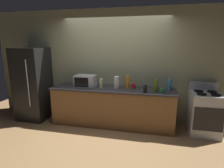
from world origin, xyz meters
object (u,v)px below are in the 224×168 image
at_px(bottle_hand_soap, 101,83).
at_px(mug_red, 133,86).
at_px(bottle_spray_cleaner, 170,85).
at_px(bottle_dish_soap, 128,82).
at_px(bottle_olive_oil, 156,85).
at_px(refrigerator, 33,84).
at_px(paper_towel_roll, 116,82).
at_px(microwave, 85,81).
at_px(mug_green, 163,90).
at_px(cordless_phone, 145,89).
at_px(stove_range, 204,113).

relative_size(bottle_hand_soap, mug_red, 2.13).
bearing_deg(bottle_spray_cleaner, mug_red, 179.89).
bearing_deg(bottle_dish_soap, bottle_olive_oil, -18.65).
xyz_separation_m(refrigerator, paper_towel_roll, (2.14, 0.05, 0.13)).
height_order(microwave, bottle_spray_cleaner, microwave).
relative_size(refrigerator, paper_towel_roll, 6.67).
relative_size(bottle_dish_soap, mug_green, 3.10).
bearing_deg(refrigerator, mug_red, 2.76).
bearing_deg(bottle_dish_soap, cordless_phone, -37.60).
bearing_deg(bottle_spray_cleaner, microwave, -177.85).
bearing_deg(stove_range, microwave, 178.96).
bearing_deg(bottle_hand_soap, mug_green, -3.68).
bearing_deg(bottle_dish_soap, stove_range, -4.14).
bearing_deg(bottle_hand_soap, cordless_phone, -8.85).
relative_size(paper_towel_roll, bottle_dish_soap, 0.95).
bearing_deg(bottle_olive_oil, mug_green, -14.95).
bearing_deg(microwave, bottle_olive_oil, -4.93).
distance_m(bottle_hand_soap, bottle_olive_oil, 1.22).
xyz_separation_m(cordless_phone, bottle_dish_soap, (-0.41, 0.32, 0.07)).
xyz_separation_m(stove_range, paper_towel_roll, (-1.91, 0.05, 0.57)).
relative_size(cordless_phone, mug_green, 1.64).
height_order(bottle_spray_cleaner, mug_red, bottle_spray_cleaner).
relative_size(bottle_olive_oil, mug_red, 2.67).
relative_size(bottle_olive_oil, bottle_spray_cleaner, 1.12).
bearing_deg(paper_towel_roll, microwave, -179.83).
bearing_deg(mug_red, mug_green, -21.62).
distance_m(stove_range, bottle_spray_cleaner, 0.93).
xyz_separation_m(paper_towel_roll, mug_green, (1.02, -0.18, -0.09)).
distance_m(microwave, bottle_spray_cleaner, 1.93).
bearing_deg(refrigerator, paper_towel_roll, 1.34).
height_order(refrigerator, microwave, refrigerator).
relative_size(stove_range, bottle_olive_oil, 3.91).
xyz_separation_m(refrigerator, bottle_olive_oil, (3.02, -0.09, 0.14)).
height_order(stove_range, mug_green, stove_range).
bearing_deg(bottle_olive_oil, stove_range, 5.12).
relative_size(bottle_dish_soap, mug_red, 2.73).
distance_m(stove_range, bottle_hand_soap, 2.32).
distance_m(bottle_hand_soap, mug_red, 0.75).
bearing_deg(bottle_hand_soap, refrigerator, 178.66).
distance_m(bottle_spray_cleaner, mug_green, 0.31).
bearing_deg(mug_green, bottle_hand_soap, 176.32).
height_order(microwave, bottle_hand_soap, microwave).
height_order(bottle_hand_soap, bottle_spray_cleaner, bottle_spray_cleaner).
bearing_deg(bottle_dish_soap, refrigerator, -177.12).
bearing_deg(bottle_dish_soap, bottle_hand_soap, -164.67).
height_order(paper_towel_roll, mug_green, paper_towel_roll).
bearing_deg(mug_green, mug_red, 158.38).
relative_size(stove_range, paper_towel_roll, 4.00).
distance_m(refrigerator, paper_towel_roll, 2.15).
distance_m(paper_towel_roll, bottle_hand_soap, 0.36).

